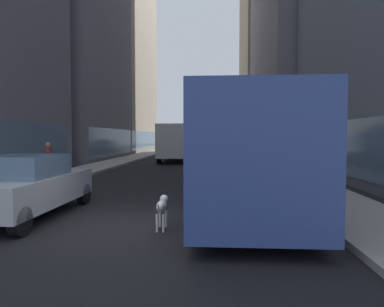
{
  "coord_description": "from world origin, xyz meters",
  "views": [
    {
      "loc": [
        2.02,
        -7.82,
        2.09
      ],
      "look_at": [
        1.12,
        6.13,
        1.4
      ],
      "focal_mm": 32.29,
      "sensor_mm": 36.0,
      "label": 1
    }
  ],
  "objects_px": {
    "car_red_coupe": "(209,145)",
    "dalmatian_dog": "(162,206)",
    "transit_bus": "(238,146)",
    "box_truck": "(176,142)",
    "car_silver_sedan": "(27,186)",
    "car_white_van": "(191,146)",
    "pedestrian_with_handbag": "(48,161)"
  },
  "relations": [
    {
      "from": "car_silver_sedan",
      "to": "car_red_coupe",
      "type": "distance_m",
      "value": 44.62
    },
    {
      "from": "box_truck",
      "to": "transit_bus",
      "type": "bearing_deg",
      "value": -77.21
    },
    {
      "from": "car_white_van",
      "to": "box_truck",
      "type": "relative_size",
      "value": 0.62
    },
    {
      "from": "box_truck",
      "to": "car_white_van",
      "type": "bearing_deg",
      "value": 90.0
    },
    {
      "from": "pedestrian_with_handbag",
      "to": "dalmatian_dog",
      "type": "bearing_deg",
      "value": -48.66
    },
    {
      "from": "dalmatian_dog",
      "to": "car_white_van",
      "type": "bearing_deg",
      "value": 92.92
    },
    {
      "from": "transit_bus",
      "to": "dalmatian_dog",
      "type": "xyz_separation_m",
      "value": [
        -1.96,
        -3.6,
        -1.26
      ]
    },
    {
      "from": "transit_bus",
      "to": "dalmatian_dog",
      "type": "distance_m",
      "value": 4.28
    },
    {
      "from": "car_red_coupe",
      "to": "box_truck",
      "type": "height_order",
      "value": "box_truck"
    },
    {
      "from": "transit_bus",
      "to": "car_white_van",
      "type": "bearing_deg",
      "value": 96.26
    },
    {
      "from": "transit_bus",
      "to": "box_truck",
      "type": "xyz_separation_m",
      "value": [
        -4.0,
        17.62,
        -0.11
      ]
    },
    {
      "from": "car_white_van",
      "to": "box_truck",
      "type": "height_order",
      "value": "box_truck"
    },
    {
      "from": "car_silver_sedan",
      "to": "pedestrian_with_handbag",
      "type": "distance_m",
      "value": 6.38
    },
    {
      "from": "car_silver_sedan",
      "to": "car_white_van",
      "type": "bearing_deg",
      "value": 87.66
    },
    {
      "from": "car_white_van",
      "to": "dalmatian_dog",
      "type": "distance_m",
      "value": 40.14
    },
    {
      "from": "car_silver_sedan",
      "to": "dalmatian_dog",
      "type": "xyz_separation_m",
      "value": [
        3.64,
        -0.89,
        -0.31
      ]
    },
    {
      "from": "car_red_coupe",
      "to": "dalmatian_dog",
      "type": "height_order",
      "value": "car_red_coupe"
    },
    {
      "from": "dalmatian_dog",
      "to": "car_red_coupe",
      "type": "bearing_deg",
      "value": 89.55
    },
    {
      "from": "car_red_coupe",
      "to": "dalmatian_dog",
      "type": "xyz_separation_m",
      "value": [
        -0.36,
        -45.33,
        -0.31
      ]
    },
    {
      "from": "car_silver_sedan",
      "to": "pedestrian_with_handbag",
      "type": "bearing_deg",
      "value": 111.68
    },
    {
      "from": "car_red_coupe",
      "to": "dalmatian_dog",
      "type": "distance_m",
      "value": 45.34
    },
    {
      "from": "transit_bus",
      "to": "dalmatian_dog",
      "type": "bearing_deg",
      "value": -118.54
    },
    {
      "from": "car_white_van",
      "to": "pedestrian_with_handbag",
      "type": "xyz_separation_m",
      "value": [
        -3.96,
        -33.27,
        0.19
      ]
    },
    {
      "from": "car_white_van",
      "to": "car_red_coupe",
      "type": "distance_m",
      "value": 5.77
    },
    {
      "from": "transit_bus",
      "to": "car_red_coupe",
      "type": "distance_m",
      "value": 41.78
    },
    {
      "from": "car_silver_sedan",
      "to": "box_truck",
      "type": "distance_m",
      "value": 20.4
    },
    {
      "from": "box_truck",
      "to": "dalmatian_dog",
      "type": "xyz_separation_m",
      "value": [
        2.04,
        -21.21,
        -1.15
      ]
    },
    {
      "from": "transit_bus",
      "to": "car_silver_sedan",
      "type": "height_order",
      "value": "transit_bus"
    },
    {
      "from": "car_red_coupe",
      "to": "dalmatian_dog",
      "type": "relative_size",
      "value": 4.57
    },
    {
      "from": "pedestrian_with_handbag",
      "to": "car_silver_sedan",
      "type": "bearing_deg",
      "value": -68.32
    },
    {
      "from": "car_silver_sedan",
      "to": "car_red_coupe",
      "type": "bearing_deg",
      "value": 84.86
    },
    {
      "from": "box_truck",
      "to": "pedestrian_with_handbag",
      "type": "bearing_deg",
      "value": -105.37
    }
  ]
}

